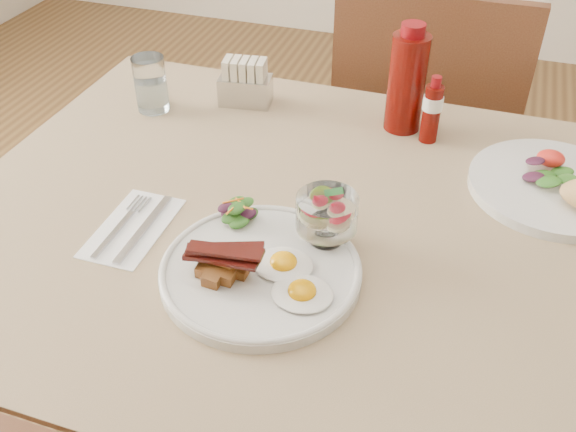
{
  "coord_description": "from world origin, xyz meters",
  "views": [
    {
      "loc": [
        0.11,
        -0.75,
        1.37
      ],
      "look_at": [
        -0.11,
        -0.09,
        0.82
      ],
      "focal_mm": 40.0,
      "sensor_mm": 36.0,
      "label": 1
    }
  ],
  "objects_px": {
    "fruit_cup": "(327,213)",
    "ketchup_bottle": "(407,81)",
    "second_plate": "(565,188)",
    "sugar_caddy": "(245,85)",
    "hot_sauce_bottle": "(432,110)",
    "water_glass": "(151,87)",
    "chair_far": "(422,141)",
    "main_plate": "(261,271)",
    "table": "(368,273)"
  },
  "relations": [
    {
      "from": "chair_far",
      "to": "water_glass",
      "type": "relative_size",
      "value": 8.66
    },
    {
      "from": "hot_sauce_bottle",
      "to": "sugar_caddy",
      "type": "height_order",
      "value": "hot_sauce_bottle"
    },
    {
      "from": "table",
      "to": "water_glass",
      "type": "relative_size",
      "value": 12.38
    },
    {
      "from": "hot_sauce_bottle",
      "to": "sugar_caddy",
      "type": "distance_m",
      "value": 0.37
    },
    {
      "from": "fruit_cup",
      "to": "table",
      "type": "bearing_deg",
      "value": 47.43
    },
    {
      "from": "fruit_cup",
      "to": "sugar_caddy",
      "type": "height_order",
      "value": "fruit_cup"
    },
    {
      "from": "ketchup_bottle",
      "to": "water_glass",
      "type": "xyz_separation_m",
      "value": [
        -0.48,
        -0.08,
        -0.05
      ]
    },
    {
      "from": "table",
      "to": "ketchup_bottle",
      "type": "height_order",
      "value": "ketchup_bottle"
    },
    {
      "from": "fruit_cup",
      "to": "second_plate",
      "type": "xyz_separation_m",
      "value": [
        0.33,
        0.24,
        -0.05
      ]
    },
    {
      "from": "table",
      "to": "ketchup_bottle",
      "type": "relative_size",
      "value": 6.6
    },
    {
      "from": "ketchup_bottle",
      "to": "water_glass",
      "type": "height_order",
      "value": "ketchup_bottle"
    },
    {
      "from": "table",
      "to": "main_plate",
      "type": "xyz_separation_m",
      "value": [
        -0.13,
        -0.15,
        0.1
      ]
    },
    {
      "from": "ketchup_bottle",
      "to": "second_plate",
      "type": "bearing_deg",
      "value": -25.58
    },
    {
      "from": "second_plate",
      "to": "water_glass",
      "type": "height_order",
      "value": "water_glass"
    },
    {
      "from": "table",
      "to": "hot_sauce_bottle",
      "type": "height_order",
      "value": "hot_sauce_bottle"
    },
    {
      "from": "chair_far",
      "to": "water_glass",
      "type": "height_order",
      "value": "chair_far"
    },
    {
      "from": "chair_far",
      "to": "table",
      "type": "bearing_deg",
      "value": -90.0
    },
    {
      "from": "chair_far",
      "to": "ketchup_bottle",
      "type": "relative_size",
      "value": 4.61
    },
    {
      "from": "second_plate",
      "to": "sugar_caddy",
      "type": "distance_m",
      "value": 0.62
    },
    {
      "from": "second_plate",
      "to": "sugar_caddy",
      "type": "bearing_deg",
      "value": 167.41
    },
    {
      "from": "table",
      "to": "ketchup_bottle",
      "type": "xyz_separation_m",
      "value": [
        -0.02,
        0.32,
        0.18
      ]
    },
    {
      "from": "main_plate",
      "to": "hot_sauce_bottle",
      "type": "distance_m",
      "value": 0.47
    },
    {
      "from": "fruit_cup",
      "to": "hot_sauce_bottle",
      "type": "distance_m",
      "value": 0.36
    },
    {
      "from": "fruit_cup",
      "to": "water_glass",
      "type": "bearing_deg",
      "value": 145.67
    },
    {
      "from": "fruit_cup",
      "to": "ketchup_bottle",
      "type": "height_order",
      "value": "ketchup_bottle"
    },
    {
      "from": "table",
      "to": "hot_sauce_bottle",
      "type": "xyz_separation_m",
      "value": [
        0.04,
        0.29,
        0.15
      ]
    },
    {
      "from": "chair_far",
      "to": "fruit_cup",
      "type": "bearing_deg",
      "value": -94.48
    },
    {
      "from": "main_plate",
      "to": "second_plate",
      "type": "xyz_separation_m",
      "value": [
        0.4,
        0.33,
        0.01
      ]
    },
    {
      "from": "second_plate",
      "to": "sugar_caddy",
      "type": "relative_size",
      "value": 2.54
    },
    {
      "from": "table",
      "to": "ketchup_bottle",
      "type": "bearing_deg",
      "value": 92.72
    },
    {
      "from": "chair_far",
      "to": "ketchup_bottle",
      "type": "height_order",
      "value": "ketchup_bottle"
    },
    {
      "from": "main_plate",
      "to": "second_plate",
      "type": "height_order",
      "value": "second_plate"
    },
    {
      "from": "chair_far",
      "to": "sugar_caddy",
      "type": "distance_m",
      "value": 0.55
    },
    {
      "from": "table",
      "to": "chair_far",
      "type": "height_order",
      "value": "chair_far"
    },
    {
      "from": "second_plate",
      "to": "hot_sauce_bottle",
      "type": "distance_m",
      "value": 0.26
    },
    {
      "from": "chair_far",
      "to": "hot_sauce_bottle",
      "type": "bearing_deg",
      "value": -84.1
    },
    {
      "from": "ketchup_bottle",
      "to": "water_glass",
      "type": "distance_m",
      "value": 0.49
    },
    {
      "from": "main_plate",
      "to": "sugar_caddy",
      "type": "height_order",
      "value": "sugar_caddy"
    },
    {
      "from": "ketchup_bottle",
      "to": "main_plate",
      "type": "bearing_deg",
      "value": -103.4
    },
    {
      "from": "chair_far",
      "to": "ketchup_bottle",
      "type": "xyz_separation_m",
      "value": [
        -0.02,
        -0.34,
        0.32
      ]
    },
    {
      "from": "ketchup_bottle",
      "to": "chair_far",
      "type": "bearing_deg",
      "value": 87.48
    },
    {
      "from": "fruit_cup",
      "to": "hot_sauce_bottle",
      "type": "height_order",
      "value": "hot_sauce_bottle"
    },
    {
      "from": "main_plate",
      "to": "ketchup_bottle",
      "type": "height_order",
      "value": "ketchup_bottle"
    },
    {
      "from": "second_plate",
      "to": "ketchup_bottle",
      "type": "xyz_separation_m",
      "value": [
        -0.29,
        0.14,
        0.08
      ]
    },
    {
      "from": "fruit_cup",
      "to": "ketchup_bottle",
      "type": "bearing_deg",
      "value": 83.76
    },
    {
      "from": "fruit_cup",
      "to": "chair_far",
      "type": "bearing_deg",
      "value": 85.52
    },
    {
      "from": "ketchup_bottle",
      "to": "sugar_caddy",
      "type": "height_order",
      "value": "ketchup_bottle"
    },
    {
      "from": "chair_far",
      "to": "hot_sauce_bottle",
      "type": "xyz_separation_m",
      "value": [
        0.04,
        -0.38,
        0.29
      ]
    },
    {
      "from": "second_plate",
      "to": "main_plate",
      "type": "bearing_deg",
      "value": -140.69
    },
    {
      "from": "sugar_caddy",
      "to": "second_plate",
      "type": "bearing_deg",
      "value": -20.89
    }
  ]
}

